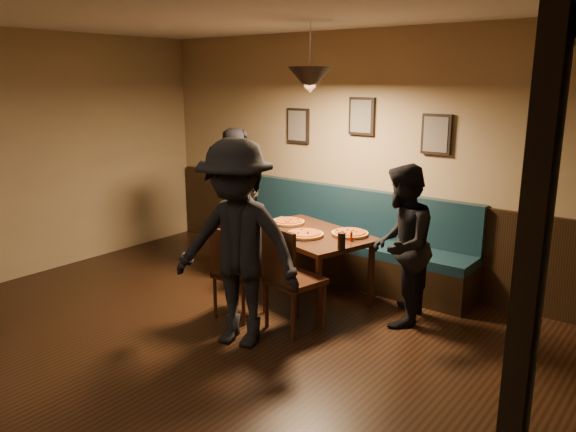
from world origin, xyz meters
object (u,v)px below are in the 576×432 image
object	(u,v)px
diner_left	(241,203)
soda_glass	(342,241)
diner_front	(237,244)
diner_right	(401,245)
tabasco_bottle	(351,236)
dining_table	(308,264)
booth_bench	(346,236)
chair_near_left	(239,271)
chair_near_right	(295,278)

from	to	relation	value
diner_left	soda_glass	size ratio (longest dim) A/B	10.84
diner_left	diner_front	distance (m)	1.78
diner_right	tabasco_bottle	xyz separation A→B (m)	(-0.52, -0.03, 0.01)
diner_front	diner_left	bearing A→B (deg)	116.45
dining_table	soda_glass	xyz separation A→B (m)	(0.59, -0.30, 0.43)
booth_bench	tabasco_bottle	xyz separation A→B (m)	(0.53, -0.75, 0.27)
diner_right	tabasco_bottle	distance (m)	0.52
diner_left	tabasco_bottle	world-z (taller)	diner_left
booth_bench	tabasco_bottle	size ratio (longest dim) A/B	26.47
chair_near_left	booth_bench	bearing A→B (deg)	75.74
diner_right	soda_glass	world-z (taller)	diner_right
booth_bench	tabasco_bottle	distance (m)	0.95
booth_bench	diner_front	bearing A→B (deg)	-85.81
soda_glass	diner_right	bearing A→B (deg)	34.09
chair_near_left	diner_right	xyz separation A→B (m)	(1.29, 0.82, 0.31)
dining_table	soda_glass	bearing A→B (deg)	-11.57
booth_bench	diner_left	xyz separation A→B (m)	(-1.04, -0.63, 0.36)
chair_near_left	diner_left	distance (m)	1.27
diner_right	tabasco_bottle	world-z (taller)	diner_right
diner_right	tabasco_bottle	bearing A→B (deg)	-101.50
diner_front	diner_right	bearing A→B (deg)	39.13
dining_table	diner_front	world-z (taller)	diner_front
dining_table	tabasco_bottle	bearing A→B (deg)	12.84
booth_bench	chair_near_left	xyz separation A→B (m)	(-0.24, -1.54, -0.05)
chair_near_left	tabasco_bottle	xyz separation A→B (m)	(0.77, 0.79, 0.31)
soda_glass	diner_left	bearing A→B (deg)	166.54
chair_near_left	diner_front	size ratio (longest dim) A/B	0.50
diner_front	tabasco_bottle	bearing A→B (deg)	57.52
diner_front	dining_table	bearing A→B (deg)	81.68
dining_table	chair_near_right	xyz separation A→B (m)	(0.37, -0.72, 0.14)
booth_bench	diner_right	size ratio (longest dim) A/B	1.98
chair_near_right	tabasco_bottle	distance (m)	0.76
chair_near_left	chair_near_right	xyz separation A→B (m)	(0.61, 0.09, 0.04)
booth_bench	diner_right	xyz separation A→B (m)	(1.05, -0.72, 0.26)
chair_near_left	diner_left	bearing A→B (deg)	126.12
dining_table	chair_near_left	xyz separation A→B (m)	(-0.24, -0.81, 0.10)
booth_bench	soda_glass	size ratio (longest dim) A/B	18.84
diner_left	booth_bench	bearing A→B (deg)	-73.54
chair_near_right	diner_left	xyz separation A→B (m)	(-1.40, 0.81, 0.37)
dining_table	tabasco_bottle	size ratio (longest dim) A/B	11.69
booth_bench	dining_table	bearing A→B (deg)	-90.31
chair_near_left	diner_left	xyz separation A→B (m)	(-0.80, 0.90, 0.41)
booth_bench	diner_front	distance (m)	2.01
diner_left	tabasco_bottle	size ratio (longest dim) A/B	15.22
booth_bench	diner_right	world-z (taller)	diner_right
dining_table	chair_near_right	size ratio (longest dim) A/B	1.33
booth_bench	soda_glass	xyz separation A→B (m)	(0.59, -1.02, 0.29)
dining_table	diner_right	bearing A→B (deg)	15.70
diner_front	tabasco_bottle	distance (m)	1.29
booth_bench	dining_table	size ratio (longest dim) A/B	2.27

